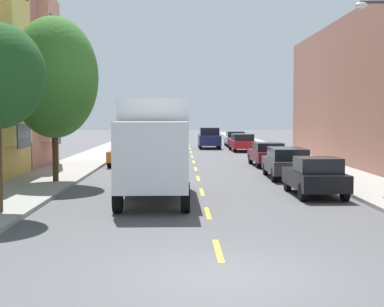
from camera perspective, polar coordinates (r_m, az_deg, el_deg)
ground_plane at (r=41.02m, az=0.06°, el=-0.49°), size 160.00×160.00×0.00m
sidewalk_left at (r=39.51m, az=-10.23°, el=-0.61°), size 3.20×120.00×0.14m
sidewalk_right at (r=39.81m, az=10.39°, el=-0.58°), size 3.20×120.00×0.14m
lane_centerline_dashes at (r=35.54m, az=0.24°, el=-1.15°), size 0.14×47.20×0.01m
street_tree_second at (r=26.26m, az=-13.45°, el=7.30°), size 3.86×3.86×7.25m
delivery_box_truck at (r=21.25m, az=-3.71°, el=0.98°), size 2.48×7.64×3.63m
parked_hatchback_orange at (r=35.43m, az=-6.65°, el=0.03°), size 1.75×4.00×1.50m
parked_sedan_burgundy at (r=35.13m, az=7.46°, el=-0.02°), size 1.90×4.54×1.43m
parked_hatchback_black at (r=22.33m, az=12.07°, el=-2.22°), size 1.79×4.02×1.50m
parked_wagon_red at (r=49.29m, az=4.95°, el=1.15°), size 1.96×4.75×1.50m
parked_suv_teal at (r=64.11m, az=-4.38°, el=1.92°), size 2.09×4.85×1.93m
parked_wagon_charcoal at (r=28.31m, az=9.30°, el=-0.83°), size 1.93×4.74×1.50m
parked_wagon_silver at (r=56.76m, az=4.25°, el=1.50°), size 1.85×4.71×1.50m
moving_navy_sedan at (r=53.52m, az=1.71°, el=1.56°), size 1.95×4.80×1.93m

